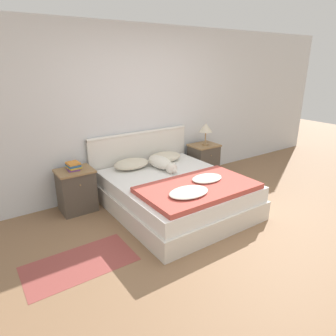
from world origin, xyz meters
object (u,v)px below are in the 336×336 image
(nightstand_right, at_px, (203,161))
(table_lamp, at_px, (206,128))
(pillow_right, at_px, (165,157))
(bed, at_px, (176,194))
(dog, at_px, (162,163))
(book_stack, at_px, (73,166))
(nightstand_left, at_px, (77,190))
(pillow_left, at_px, (132,164))

(nightstand_right, xyz_separation_m, table_lamp, (-0.00, -0.03, 0.61))
(pillow_right, bearing_deg, table_lamp, 0.00)
(bed, relative_size, dog, 2.53)
(bed, distance_m, book_stack, 1.47)
(bed, height_order, nightstand_left, nightstand_left)
(nightstand_right, bearing_deg, table_lamp, -90.00)
(pillow_right, height_order, dog, dog)
(dog, bearing_deg, book_stack, 165.64)
(table_lamp, bearing_deg, bed, -148.08)
(pillow_left, bearing_deg, nightstand_left, 178.25)
(bed, xyz_separation_m, pillow_left, (-0.31, 0.73, 0.31))
(nightstand_left, bearing_deg, bed, -32.84)
(nightstand_left, bearing_deg, dog, -13.13)
(book_stack, distance_m, table_lamp, 2.36)
(pillow_left, height_order, table_lamp, table_lamp)
(dog, xyz_separation_m, book_stack, (-1.24, 0.32, 0.11))
(bed, bearing_deg, pillow_left, 112.83)
(pillow_left, relative_size, pillow_right, 1.00)
(pillow_right, bearing_deg, nightstand_left, 178.98)
(table_lamp, bearing_deg, nightstand_right, 90.00)
(pillow_left, distance_m, table_lamp, 1.52)
(pillow_left, distance_m, book_stack, 0.87)
(pillow_right, xyz_separation_m, book_stack, (-1.48, 0.05, 0.12))
(book_stack, bearing_deg, table_lamp, -1.33)
(bed, height_order, pillow_right, pillow_right)
(dog, relative_size, book_stack, 3.52)
(pillow_right, distance_m, book_stack, 1.48)
(bed, height_order, table_lamp, table_lamp)
(pillow_right, bearing_deg, pillow_left, 180.00)
(pillow_left, relative_size, table_lamp, 1.44)
(pillow_left, bearing_deg, book_stack, 176.40)
(nightstand_right, relative_size, pillow_right, 1.09)
(pillow_left, height_order, dog, dog)
(nightstand_right, distance_m, pillow_left, 1.50)
(dog, distance_m, book_stack, 1.29)
(dog, xyz_separation_m, table_lamp, (1.10, 0.26, 0.36))
(bed, height_order, dog, dog)
(pillow_left, height_order, book_stack, book_stack)
(bed, xyz_separation_m, table_lamp, (1.17, 0.73, 0.68))
(bed, distance_m, pillow_right, 0.85)
(nightstand_right, distance_m, dog, 1.16)
(bed, relative_size, pillow_right, 3.46)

